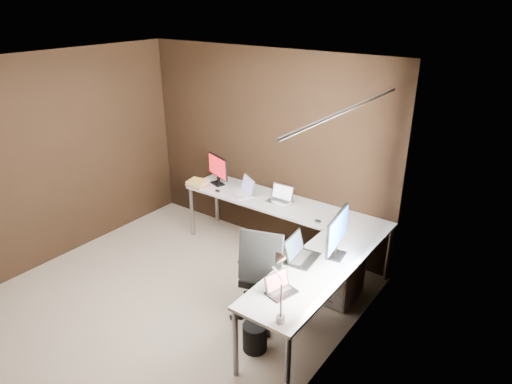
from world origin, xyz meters
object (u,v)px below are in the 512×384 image
laptop_black_big (300,254)px  wastebasket (255,337)px  laptop_black_small (280,288)px  desk_lamp (279,279)px  laptop_silver (280,198)px  monitor_left (218,168)px  monitor_right (337,232)px  laptop_white (244,191)px  office_chair (266,291)px  drawer_pedestal (338,272)px  book_stack (198,183)px

laptop_black_big → wastebasket: 0.88m
laptop_black_small → desk_lamp: bearing=-134.5°
laptop_silver → laptop_black_small: (1.00, -1.55, -0.01)m
monitor_left → laptop_black_small: 2.52m
laptop_black_big → monitor_right: bearing=-52.6°
monitor_right → laptop_black_small: (-0.12, -0.81, -0.22)m
laptop_silver → laptop_black_big: laptop_black_big is taller
laptop_black_big → laptop_black_small: (0.14, -0.56, -0.01)m
laptop_white → monitor_right: bearing=7.5°
laptop_black_small → office_chair: (-0.43, 0.42, -0.46)m
drawer_pedestal → monitor_right: monitor_right is taller
laptop_black_big → monitor_left: bearing=55.9°
laptop_black_big → book_stack: laptop_black_big is taller
laptop_silver → book_stack: bearing=-169.5°
laptop_silver → book_stack: (-1.16, -0.22, -0.01)m
book_stack → office_chair: bearing=-27.6°
drawer_pedestal → monitor_left: monitor_left is taller
office_chair → monitor_right: bearing=17.4°
drawer_pedestal → laptop_black_big: bearing=-102.8°
laptop_white → wastebasket: 2.06m
monitor_left → monitor_right: 2.23m
wastebasket → laptop_black_small: bearing=5.9°
laptop_silver → book_stack: 1.18m
book_stack → desk_lamp: size_ratio=0.51×
monitor_left → office_chair: bearing=-15.9°
laptop_white → desk_lamp: bearing=-16.4°
drawer_pedestal → laptop_black_big: (-0.14, -0.62, 0.48)m
monitor_right → laptop_black_big: size_ratio=1.47×
drawer_pedestal → office_chair: size_ratio=0.57×
drawer_pedestal → book_stack: (-2.16, 0.15, 0.47)m
laptop_silver → office_chair: bearing=-63.6°
laptop_white → desk_lamp: size_ratio=0.72×
drawer_pedestal → monitor_left: (-1.98, 0.36, 0.65)m
laptop_silver → wastebasket: laptop_silver is taller
laptop_silver → office_chair: (0.57, -1.13, -0.46)m
monitor_right → laptop_white: 1.77m
monitor_left → office_chair: (1.55, -1.12, -0.64)m
desk_lamp → drawer_pedestal: bearing=78.4°
desk_lamp → monitor_right: bearing=74.1°
drawer_pedestal → laptop_black_big: laptop_black_big is taller
monitor_left → book_stack: 0.33m
wastebasket → desk_lamp: bearing=-30.5°
drawer_pedestal → laptop_black_small: laptop_black_small is taller
laptop_black_big → laptop_black_small: size_ratio=1.31×
drawer_pedestal → laptop_silver: laptop_silver is taller
wastebasket → laptop_black_big: bearing=79.8°
wastebasket → monitor_right: bearing=66.3°
monitor_right → laptop_black_small: 0.84m
drawer_pedestal → monitor_left: 2.12m
laptop_silver → monitor_left: bearing=-179.9°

